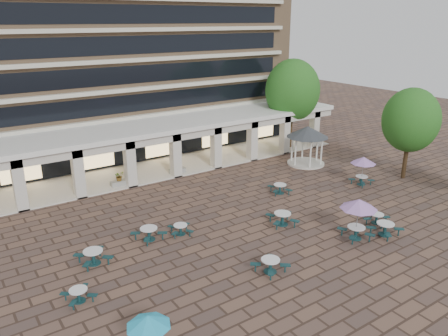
{
  "coord_description": "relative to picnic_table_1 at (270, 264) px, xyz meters",
  "views": [
    {
      "loc": [
        -14.84,
        -19.97,
        13.25
      ],
      "look_at": [
        0.82,
        3.0,
        3.69
      ],
      "focal_mm": 35.0,
      "sensor_mm": 36.0,
      "label": 1
    }
  ],
  "objects": [
    {
      "name": "picnic_table_2",
      "position": [
        8.89,
        -0.82,
        0.03
      ],
      "size": [
        1.97,
        1.97,
        0.84
      ],
      "rotation": [
        0.0,
        0.0,
        0.07
      ],
      "color": "#14393C",
      "rests_on": "ground"
    },
    {
      "name": "picnic_table_12",
      "position": [
        -7.75,
        6.32,
        0.03
      ],
      "size": [
        1.95,
        1.95,
        0.83
      ],
      "rotation": [
        0.0,
        0.0,
        0.06
      ],
      "color": "#14393C",
      "rests_on": "ground"
    },
    {
      "name": "picnic_table_1",
      "position": [
        0.0,
        0.0,
        0.0
      ],
      "size": [
        1.91,
        1.91,
        0.79
      ],
      "rotation": [
        0.0,
        0.0,
        0.12
      ],
      "color": "#14393C",
      "rests_on": "ground"
    },
    {
      "name": "planter_right",
      "position": [
        3.48,
        17.03,
        0.0
      ],
      "size": [
        1.5,
        0.64,
        1.22
      ],
      "color": "gray",
      "rests_on": "ground"
    },
    {
      "name": "ground",
      "position": [
        0.96,
        4.13,
        -0.47
      ],
      "size": [
        120.0,
        120.0,
        0.0
      ],
      "primitive_type": "plane",
      "color": "brown",
      "rests_on": "ground"
    },
    {
      "name": "tree_east_c",
      "position": [
        17.52,
        17.61,
        5.68
      ],
      "size": [
        5.65,
        5.65,
        9.41
      ],
      "color": "#3A2917",
      "rests_on": "ground"
    },
    {
      "name": "picnic_table_8",
      "position": [
        -9.51,
        3.29,
        -0.07
      ],
      "size": [
        1.61,
        1.61,
        0.67
      ],
      "rotation": [
        0.0,
        0.0,
        0.1
      ],
      "color": "#14393C",
      "rests_on": "ground"
    },
    {
      "name": "retail_arcade",
      "position": [
        0.96,
        18.93,
        2.53
      ],
      "size": [
        42.0,
        6.6,
        4.4
      ],
      "color": "white",
      "rests_on": "ground"
    },
    {
      "name": "picnic_table_6",
      "position": [
        6.96,
        -0.09,
        1.81
      ],
      "size": [
        2.32,
        2.32,
        2.68
      ],
      "rotation": [
        0.0,
        0.0,
        -0.3
      ],
      "color": "#14393C",
      "rests_on": "ground"
    },
    {
      "name": "picnic_table_5",
      "position": [
        -1.93,
        6.68,
        -0.07
      ],
      "size": [
        1.77,
        1.77,
        0.67
      ],
      "rotation": [
        0.0,
        0.0,
        -0.29
      ],
      "color": "#14393C",
      "rests_on": "ground"
    },
    {
      "name": "gazebo",
      "position": [
        14.98,
        12.57,
        2.3
      ],
      "size": [
        3.95,
        3.95,
        3.68
      ],
      "rotation": [
        0.0,
        0.0,
        0.01
      ],
      "color": "beige",
      "rests_on": "ground"
    },
    {
      "name": "apartment_building",
      "position": [
        0.96,
        29.6,
        12.13
      ],
      "size": [
        40.0,
        15.5,
        25.2
      ],
      "color": "#A37E5C",
      "rests_on": "ground"
    },
    {
      "name": "picnic_table_3",
      "position": [
        9.9,
        0.58,
        -0.06
      ],
      "size": [
        1.86,
        1.86,
        0.69
      ],
      "rotation": [
        0.0,
        0.0,
        0.37
      ],
      "color": "#14393C",
      "rests_on": "ground"
    },
    {
      "name": "planter_left",
      "position": [
        -1.97,
        17.03,
        0.09
      ],
      "size": [
        1.5,
        0.84,
        1.33
      ],
      "color": "gray",
      "rests_on": "ground"
    },
    {
      "name": "picnic_table_4",
      "position": [
        -8.26,
        -2.26,
        1.33
      ],
      "size": [
        1.84,
        1.84,
        2.12
      ],
      "rotation": [
        0.0,
        0.0,
        0.31
      ],
      "color": "#14393C",
      "rests_on": "ground"
    },
    {
      "name": "picnic_table_13",
      "position": [
        8.03,
        8.38,
        -0.02
      ],
      "size": [
        2.05,
        2.05,
        0.76
      ],
      "rotation": [
        0.0,
        0.0,
        -0.37
      ],
      "color": "#14393C",
      "rests_on": "ground"
    },
    {
      "name": "picnic_table_7",
      "position": [
        4.44,
        4.03,
        0.04
      ],
      "size": [
        2.31,
        2.31,
        0.86
      ],
      "rotation": [
        0.0,
        0.0,
        -0.35
      ],
      "color": "#14393C",
      "rests_on": "ground"
    },
    {
      "name": "tree_east_a",
      "position": [
        19.36,
        5.01,
        4.67
      ],
      "size": [
        4.73,
        4.73,
        7.88
      ],
      "color": "#3A2917",
      "rests_on": "ground"
    },
    {
      "name": "picnic_table_11",
      "position": [
        14.96,
        5.98,
        1.58
      ],
      "size": [
        2.09,
        2.09,
        2.41
      ],
      "rotation": [
        0.0,
        0.0,
        0.04
      ],
      "color": "#14393C",
      "rests_on": "ground"
    },
    {
      "name": "picnic_table_9",
      "position": [
        -3.93,
        7.15,
        0.02
      ],
      "size": [
        2.09,
        2.09,
        0.82
      ],
      "rotation": [
        0.0,
        0.0,
        0.21
      ],
      "color": "#14393C",
      "rests_on": "ground"
    }
  ]
}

